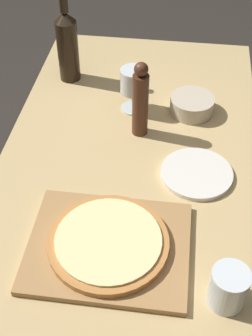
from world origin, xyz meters
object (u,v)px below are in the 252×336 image
(small_bowl, at_px, (192,105))
(pepper_mill, at_px, (140,101))
(pizza, at_px, (108,242))
(wine_glass, at_px, (133,82))
(wine_bottle, at_px, (67,45))

(small_bowl, bearing_deg, pepper_mill, -141.27)
(pizza, height_order, pepper_mill, pepper_mill)
(pepper_mill, height_order, small_bowl, pepper_mill)
(pepper_mill, bearing_deg, small_bowl, 38.73)
(wine_glass, bearing_deg, pizza, -89.03)
(pizza, bearing_deg, small_bowl, 72.56)
(pizza, bearing_deg, wine_bottle, 109.41)
(pizza, relative_size, small_bowl, 2.06)
(small_bowl, bearing_deg, wine_bottle, 161.84)
(small_bowl, bearing_deg, wine_glass, -177.39)
(wine_bottle, distance_m, pepper_mill, 0.39)
(wine_bottle, distance_m, wine_glass, 0.29)
(pizza, relative_size, wine_glass, 1.98)
(wine_glass, xyz_separation_m, small_bowl, (0.19, 0.01, -0.08))
(wine_glass, relative_size, small_bowl, 1.04)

